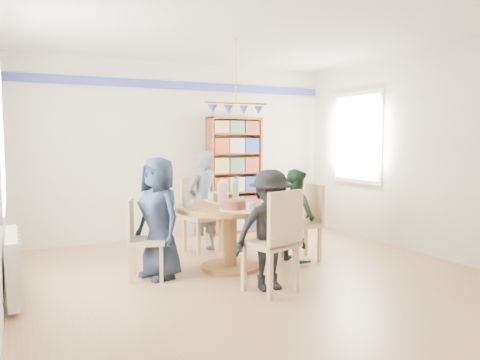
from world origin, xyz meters
TOP-DOWN VIEW (x-y plane):
  - ground at (0.00, 0.00)m, footprint 5.00×5.00m
  - room_shell at (-0.26, 0.87)m, footprint 5.00×5.00m
  - radiator at (-2.42, 0.30)m, footprint 0.12×1.00m
  - dining_table at (-0.11, 0.44)m, footprint 1.30×1.30m
  - chair_left at (-1.17, 0.48)m, footprint 0.50×0.50m
  - chair_right at (0.94, 0.41)m, footprint 0.45×0.45m
  - chair_far at (-0.11, 1.44)m, footprint 0.52×0.52m
  - chair_near at (-0.08, -0.59)m, footprint 0.56×0.56m
  - person_left at (-0.97, 0.45)m, footprint 0.61×0.75m
  - person_right at (0.78, 0.40)m, footprint 0.44×0.57m
  - person_far at (-0.09, 1.36)m, footprint 0.58×0.48m
  - person_near at (-0.07, -0.44)m, footprint 0.80×0.48m
  - bookshelf at (0.85, 2.34)m, footprint 0.89×0.27m
  - tableware at (-0.14, 0.46)m, footprint 1.26×1.26m

SIDE VIEW (x-z plane):
  - ground at x=0.00m, z-range 0.00..0.00m
  - radiator at x=-2.42m, z-range 0.05..0.65m
  - chair_left at x=-1.17m, z-range 0.04..0.93m
  - chair_right at x=0.94m, z-range 0.05..1.01m
  - chair_far at x=-0.11m, z-range 0.05..1.05m
  - dining_table at x=-0.11m, z-range 0.18..0.93m
  - chair_near at x=-0.08m, z-range 0.05..1.09m
  - person_right at x=0.78m, z-range 0.00..1.16m
  - person_near at x=-0.07m, z-range 0.00..1.22m
  - person_left at x=-0.97m, z-range 0.00..1.33m
  - person_far at x=-0.09m, z-range 0.00..1.37m
  - tableware at x=-0.14m, z-range 0.66..0.99m
  - bookshelf at x=0.85m, z-range -0.02..1.86m
  - room_shell at x=-0.26m, z-range -0.85..4.15m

